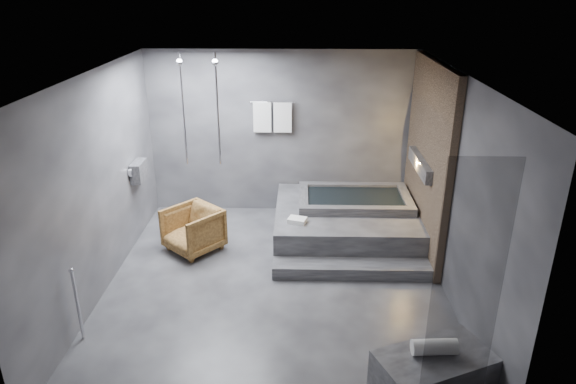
{
  "coord_description": "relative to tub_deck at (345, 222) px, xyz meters",
  "views": [
    {
      "loc": [
        0.32,
        -5.95,
        3.8
      ],
      "look_at": [
        0.16,
        0.3,
        1.23
      ],
      "focal_mm": 32.0,
      "sensor_mm": 36.0,
      "label": 1
    }
  ],
  "objects": [
    {
      "name": "deck_towel",
      "position": [
        -0.77,
        -0.56,
        0.28
      ],
      "size": [
        0.31,
        0.26,
        0.07
      ],
      "primitive_type": "cube",
      "rotation": [
        0.0,
        0.0,
        -0.31
      ],
      "color": "white",
      "rests_on": "tub_deck"
    },
    {
      "name": "rolled_towel",
      "position": [
        0.57,
        -3.41,
        0.32
      ],
      "size": [
        0.44,
        0.18,
        0.16
      ],
      "primitive_type": "cylinder",
      "rotation": [
        0.0,
        1.57,
        0.06
      ],
      "color": "silver",
      "rests_on": "concrete_bench"
    },
    {
      "name": "concrete_bench",
      "position": [
        0.58,
        -3.43,
        -0.0
      ],
      "size": [
        1.25,
        0.99,
        0.49
      ],
      "primitive_type": "cube",
      "rotation": [
        0.0,
        0.0,
        0.41
      ],
      "color": "#333336",
      "rests_on": "ground"
    },
    {
      "name": "room",
      "position": [
        -0.65,
        -1.21,
        1.48
      ],
      "size": [
        5.0,
        5.04,
        2.82
      ],
      "color": "#2A2A2D",
      "rests_on": "ground"
    },
    {
      "name": "tub_step",
      "position": [
        0.0,
        -1.18,
        -0.16
      ],
      "size": [
        2.2,
        0.36,
        0.18
      ],
      "primitive_type": "cube",
      "color": "#2F2F32",
      "rests_on": "ground"
    },
    {
      "name": "driftwood_chair",
      "position": [
        -2.33,
        -0.51,
        0.09
      ],
      "size": [
        1.03,
        1.04,
        0.68
      ],
      "primitive_type": "imported",
      "rotation": [
        0.0,
        0.0,
        -0.73
      ],
      "color": "#4B2E12",
      "rests_on": "ground"
    },
    {
      "name": "tub_deck",
      "position": [
        0.0,
        0.0,
        0.0
      ],
      "size": [
        2.2,
        2.0,
        0.5
      ],
      "primitive_type": "cube",
      "color": "#2F2F32",
      "rests_on": "ground"
    }
  ]
}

